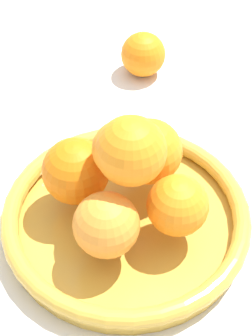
% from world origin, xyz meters
% --- Properties ---
extents(ground_plane, '(4.00, 4.00, 0.00)m').
position_xyz_m(ground_plane, '(0.00, 0.00, 0.00)').
color(ground_plane, silver).
extents(fruit_bowl, '(0.30, 0.30, 0.04)m').
position_xyz_m(fruit_bowl, '(0.00, 0.00, 0.02)').
color(fruit_bowl, gold).
rests_on(fruit_bowl, ground_plane).
extents(orange_pile, '(0.20, 0.19, 0.14)m').
position_xyz_m(orange_pile, '(0.00, -0.00, 0.09)').
color(orange_pile, orange).
rests_on(orange_pile, fruit_bowl).
extents(stray_orange, '(0.07, 0.07, 0.07)m').
position_xyz_m(stray_orange, '(0.19, -0.25, 0.04)').
color(stray_orange, orange).
rests_on(stray_orange, ground_plane).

